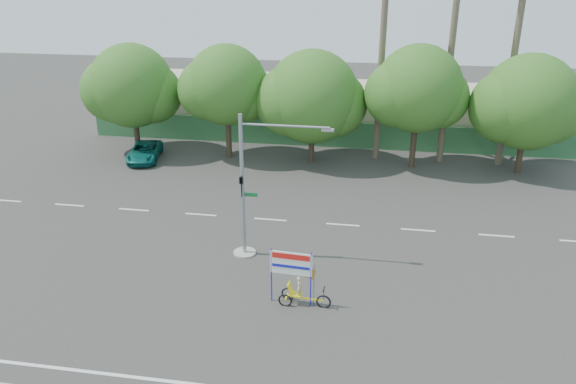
# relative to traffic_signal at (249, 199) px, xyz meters

# --- Properties ---
(ground) EXTENTS (120.00, 120.00, 0.00)m
(ground) POSITION_rel_traffic_signal_xyz_m (2.20, -3.98, -2.92)
(ground) COLOR #33302D
(ground) RESTS_ON ground
(fence) EXTENTS (38.00, 0.08, 2.00)m
(fence) POSITION_rel_traffic_signal_xyz_m (2.20, 17.52, -1.92)
(fence) COLOR #336B3D
(fence) RESTS_ON ground
(building_left) EXTENTS (12.00, 8.00, 4.00)m
(building_left) POSITION_rel_traffic_signal_xyz_m (-7.80, 22.02, -0.92)
(building_left) COLOR beige
(building_left) RESTS_ON ground
(building_right) EXTENTS (14.00, 8.00, 3.60)m
(building_right) POSITION_rel_traffic_signal_xyz_m (10.20, 22.02, -1.12)
(building_right) COLOR beige
(building_right) RESTS_ON ground
(tree_far_left) EXTENTS (7.14, 6.00, 7.96)m
(tree_far_left) POSITION_rel_traffic_signal_xyz_m (-11.85, 14.02, 1.84)
(tree_far_left) COLOR #473828
(tree_far_left) RESTS_ON ground
(tree_left) EXTENTS (6.66, 5.60, 8.07)m
(tree_left) POSITION_rel_traffic_signal_xyz_m (-4.85, 14.02, 2.14)
(tree_left) COLOR #473828
(tree_left) RESTS_ON ground
(tree_center) EXTENTS (7.62, 6.40, 7.85)m
(tree_center) POSITION_rel_traffic_signal_xyz_m (1.14, 14.02, 1.55)
(tree_center) COLOR #473828
(tree_center) RESTS_ON ground
(tree_right) EXTENTS (6.90, 5.80, 8.36)m
(tree_right) POSITION_rel_traffic_signal_xyz_m (8.15, 14.02, 2.32)
(tree_right) COLOR #473828
(tree_right) RESTS_ON ground
(tree_far_right) EXTENTS (7.38, 6.20, 7.94)m
(tree_far_right) POSITION_rel_traffic_signal_xyz_m (15.15, 14.02, 1.73)
(tree_far_right) COLOR #473828
(tree_far_right) RESTS_ON ground
(palm_tall) EXTENTS (3.73, 3.79, 17.45)m
(palm_tall) POSITION_rel_traffic_signal_xyz_m (10.20, 15.52, 7.55)
(palm_tall) COLOR #70604C
(palm_tall) RESTS_ON ground
(palm_mid) EXTENTS (3.73, 3.79, 15.45)m
(palm_mid) POSITION_rel_traffic_signal_xyz_m (14.20, 15.52, 6.48)
(palm_mid) COLOR #70604C
(palm_mid) RESTS_ON ground
(palm_short) EXTENTS (3.73, 3.79, 14.45)m
(palm_short) POSITION_rel_traffic_signal_xyz_m (5.70, 15.52, 5.94)
(palm_short) COLOR #70604C
(palm_short) RESTS_ON ground
(traffic_signal) EXTENTS (4.72, 1.10, 7.00)m
(traffic_signal) POSITION_rel_traffic_signal_xyz_m (0.00, 0.00, 0.00)
(traffic_signal) COLOR gray
(traffic_signal) RESTS_ON ground
(trike_billboard) EXTENTS (2.57, 0.64, 2.53)m
(trike_billboard) POSITION_rel_traffic_signal_xyz_m (2.85, -3.85, -1.90)
(trike_billboard) COLOR black
(trike_billboard) RESTS_ON ground
(pickup_truck) EXTENTS (2.88, 4.71, 1.22)m
(pickup_truck) POSITION_rel_traffic_signal_xyz_m (-10.60, 12.40, -2.31)
(pickup_truck) COLOR #0D615A
(pickup_truck) RESTS_ON ground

